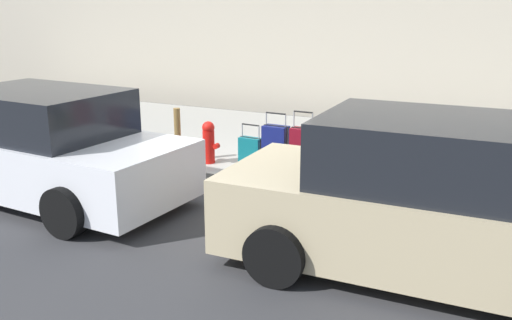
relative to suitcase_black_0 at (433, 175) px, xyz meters
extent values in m
plane|color=#333335|center=(3.33, 0.54, -0.43)|extent=(40.00, 40.00, 0.00)
cube|color=#9E9B93|center=(3.33, -1.96, -0.36)|extent=(18.00, 5.00, 0.14)
cube|color=black|center=(0.00, 0.00, 0.00)|extent=(0.47, 0.24, 0.57)
cube|color=black|center=(0.00, 0.00, 0.00)|extent=(0.47, 0.07, 0.59)
cylinder|color=gray|center=(-0.20, -0.01, 0.31)|extent=(0.02, 0.02, 0.04)
cylinder|color=gray|center=(0.20, 0.01, 0.31)|extent=(0.02, 0.02, 0.04)
cylinder|color=black|center=(0.00, 0.00, 0.33)|extent=(0.40, 0.05, 0.02)
cylinder|color=black|center=(-0.20, -0.01, -0.27)|extent=(0.05, 0.02, 0.04)
cylinder|color=black|center=(0.20, 0.01, -0.27)|extent=(0.05, 0.02, 0.04)
cube|color=#59601E|center=(0.52, -0.02, -0.03)|extent=(0.40, 0.24, 0.52)
cube|color=black|center=(0.52, -0.02, -0.03)|extent=(0.40, 0.07, 0.53)
cylinder|color=gray|center=(0.35, 0.00, 0.35)|extent=(0.02, 0.02, 0.22)
cylinder|color=gray|center=(0.68, -0.03, 0.35)|extent=(0.02, 0.02, 0.22)
cylinder|color=black|center=(0.52, -0.02, 0.46)|extent=(0.33, 0.05, 0.02)
cylinder|color=black|center=(0.35, 0.00, -0.27)|extent=(0.05, 0.02, 0.04)
cylinder|color=black|center=(0.68, -0.03, -0.27)|extent=(0.05, 0.02, 0.04)
cube|color=red|center=(0.99, 0.03, 0.10)|extent=(0.39, 0.22, 0.78)
cube|color=black|center=(0.99, 0.03, 0.10)|extent=(0.39, 0.06, 0.79)
cylinder|color=gray|center=(0.83, 0.02, 0.51)|extent=(0.02, 0.02, 0.04)
cylinder|color=gray|center=(1.15, 0.04, 0.51)|extent=(0.02, 0.02, 0.04)
cylinder|color=black|center=(0.99, 0.03, 0.53)|extent=(0.32, 0.04, 0.02)
cylinder|color=black|center=(0.83, 0.02, -0.27)|extent=(0.05, 0.02, 0.04)
cylinder|color=black|center=(1.16, 0.04, -0.27)|extent=(0.05, 0.02, 0.04)
cube|color=#9EA0A8|center=(1.48, -0.08, 0.03)|extent=(0.42, 0.19, 0.63)
cube|color=black|center=(1.48, -0.08, 0.03)|extent=(0.42, 0.04, 0.64)
cylinder|color=gray|center=(1.31, -0.07, 0.49)|extent=(0.02, 0.02, 0.29)
cylinder|color=gray|center=(1.66, -0.08, 0.49)|extent=(0.02, 0.02, 0.29)
cylinder|color=black|center=(1.48, -0.08, 0.64)|extent=(0.35, 0.03, 0.02)
cylinder|color=black|center=(1.30, -0.07, -0.27)|extent=(0.04, 0.02, 0.04)
cylinder|color=black|center=(1.66, -0.08, -0.27)|extent=(0.04, 0.02, 0.04)
cube|color=maroon|center=(1.97, 0.05, 0.10)|extent=(0.37, 0.22, 0.78)
cube|color=black|center=(1.97, 0.05, 0.10)|extent=(0.37, 0.04, 0.79)
cylinder|color=gray|center=(1.81, 0.05, 0.61)|extent=(0.02, 0.02, 0.25)
cylinder|color=gray|center=(2.12, 0.05, 0.61)|extent=(0.02, 0.02, 0.25)
cylinder|color=black|center=(1.97, 0.05, 0.74)|extent=(0.30, 0.03, 0.02)
cylinder|color=black|center=(1.81, 0.05, -0.27)|extent=(0.04, 0.02, 0.04)
cylinder|color=black|center=(2.12, 0.05, -0.27)|extent=(0.04, 0.02, 0.04)
cube|color=navy|center=(2.44, 0.00, 0.09)|extent=(0.41, 0.24, 0.76)
cube|color=black|center=(2.44, 0.00, 0.09)|extent=(0.41, 0.06, 0.77)
cylinder|color=gray|center=(2.27, 0.01, 0.57)|extent=(0.02, 0.02, 0.20)
cylinder|color=gray|center=(2.61, 0.00, 0.57)|extent=(0.02, 0.02, 0.20)
cylinder|color=black|center=(2.44, 0.00, 0.67)|extent=(0.34, 0.04, 0.02)
cylinder|color=black|center=(2.27, 0.01, -0.27)|extent=(0.04, 0.02, 0.04)
cylinder|color=black|center=(2.61, 0.00, -0.27)|extent=(0.04, 0.02, 0.04)
cube|color=#0F606B|center=(2.92, -0.07, -0.04)|extent=(0.39, 0.20, 0.50)
cube|color=black|center=(2.92, -0.07, -0.04)|extent=(0.38, 0.06, 0.51)
cylinder|color=gray|center=(2.76, -0.06, 0.32)|extent=(0.02, 0.02, 0.22)
cylinder|color=gray|center=(3.08, -0.08, 0.32)|extent=(0.02, 0.02, 0.22)
cylinder|color=black|center=(2.92, -0.07, 0.43)|extent=(0.32, 0.04, 0.02)
cylinder|color=black|center=(2.76, -0.06, -0.27)|extent=(0.05, 0.02, 0.04)
cylinder|color=black|center=(3.08, -0.08, -0.27)|extent=(0.05, 0.02, 0.04)
cylinder|color=red|center=(3.68, 0.00, -0.01)|extent=(0.20, 0.20, 0.56)
sphere|color=red|center=(3.68, 0.00, 0.32)|extent=(0.21, 0.21, 0.21)
cylinder|color=red|center=(3.83, 0.00, 0.02)|extent=(0.09, 0.10, 0.09)
cylinder|color=red|center=(3.53, 0.00, 0.02)|extent=(0.09, 0.10, 0.09)
cylinder|color=brown|center=(4.20, 0.15, 0.17)|extent=(0.11, 0.11, 0.92)
cube|color=tan|center=(-0.30, 2.22, 0.16)|extent=(4.33, 1.90, 0.82)
cube|color=black|center=(-0.30, 2.22, 0.90)|extent=(2.27, 1.70, 0.67)
cylinder|color=black|center=(1.01, 3.16, -0.11)|extent=(0.65, 0.24, 0.64)
cylinder|color=black|center=(1.05, 1.35, -0.11)|extent=(0.65, 0.24, 0.64)
cube|color=silver|center=(5.12, 2.22, 0.14)|extent=(4.55, 2.01, 0.78)
cube|color=black|center=(5.12, 2.22, 0.84)|extent=(2.40, 1.76, 0.63)
cylinder|color=black|center=(6.46, 1.25, -0.11)|extent=(0.65, 0.25, 0.64)
cylinder|color=black|center=(3.79, 3.20, -0.11)|extent=(0.65, 0.25, 0.64)
cylinder|color=black|center=(3.70, 1.40, -0.11)|extent=(0.65, 0.25, 0.64)
camera|label=1|loc=(-1.11, 7.86, 2.32)|focal=39.32mm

